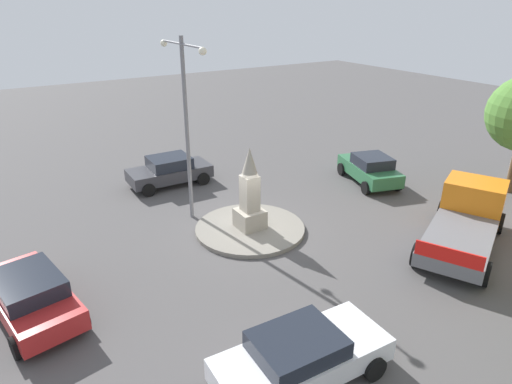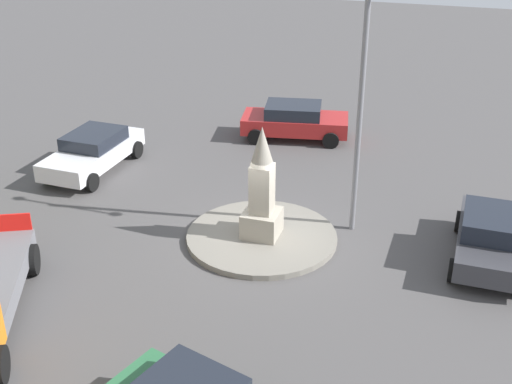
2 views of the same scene
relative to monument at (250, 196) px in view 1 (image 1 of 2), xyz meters
The scene contains 9 objects.
ground_plane 1.53m from the monument, ahead, with size 80.00×80.00×0.00m, color #4F4C4C.
traffic_island 1.45m from the monument, ahead, with size 4.42×4.42×0.17m, color gray.
monument is the anchor object (origin of this frame).
streetlamp 4.14m from the monument, 148.57° to the right, with size 3.85×0.28×7.42m.
car_red_parked_left 8.30m from the monument, 81.66° to the right, with size 4.45×2.60×1.43m.
car_green_approaching 7.96m from the monument, 98.79° to the left, with size 4.17×2.81×1.48m.
car_dark_grey_passing 6.46m from the monument, behind, with size 2.09×4.08×1.45m.
car_white_near_island 7.89m from the monument, 22.17° to the right, with size 2.13×4.45×1.38m.
truck_orange_parked_right 8.36m from the monument, 52.81° to the left, with size 4.52×6.22×2.01m.
Camera 1 is at (13.76, -8.29, 8.63)m, focal length 31.41 mm.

